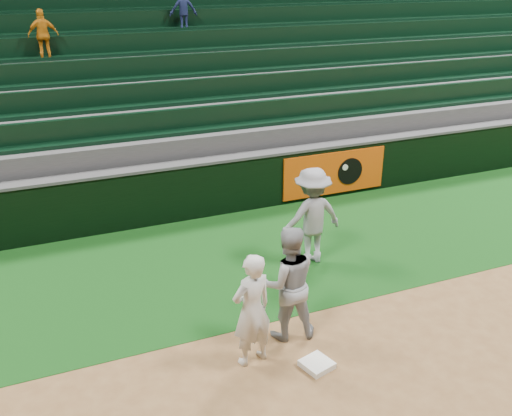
{
  "coord_description": "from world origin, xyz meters",
  "views": [
    {
      "loc": [
        -3.43,
        -5.77,
        5.05
      ],
      "look_at": [
        -0.09,
        2.3,
        1.3
      ],
      "focal_mm": 40.0,
      "sensor_mm": 36.0,
      "label": 1
    }
  ],
  "objects": [
    {
      "name": "base_coach",
      "position": [
        1.03,
        2.41,
        0.91
      ],
      "size": [
        1.19,
        0.71,
        1.8
      ],
      "primitive_type": "imported",
      "rotation": [
        0.0,
        0.0,
        3.18
      ],
      "color": "gray",
      "rests_on": "foul_grass"
    },
    {
      "name": "first_base",
      "position": [
        -0.26,
        -0.29,
        0.04
      ],
      "size": [
        0.46,
        0.46,
        0.08
      ],
      "primitive_type": "cube",
      "rotation": [
        0.0,
        0.0,
        0.27
      ],
      "color": "white",
      "rests_on": "ground"
    },
    {
      "name": "ground",
      "position": [
        0.0,
        0.0,
        0.0
      ],
      "size": [
        70.0,
        70.0,
        0.0
      ],
      "primitive_type": "plane",
      "color": "brown",
      "rests_on": "ground"
    },
    {
      "name": "stadium_seating",
      "position": [
        -0.01,
        8.97,
        1.7
      ],
      "size": [
        36.0,
        5.95,
        4.85
      ],
      "color": "#38383B",
      "rests_on": "ground"
    },
    {
      "name": "foul_grass",
      "position": [
        0.0,
        3.0,
        0.0
      ],
      "size": [
        36.0,
        4.2,
        0.01
      ],
      "primitive_type": "cube",
      "color": "#0D360F",
      "rests_on": "ground"
    },
    {
      "name": "first_baseman",
      "position": [
        -1.03,
        0.17,
        0.82
      ],
      "size": [
        0.67,
        0.52,
        1.65
      ],
      "primitive_type": "imported",
      "rotation": [
        0.0,
        0.0,
        3.37
      ],
      "color": "silver",
      "rests_on": "ground"
    },
    {
      "name": "baserunner",
      "position": [
        -0.32,
        0.55,
        0.87
      ],
      "size": [
        0.96,
        0.82,
        1.74
      ],
      "primitive_type": "imported",
      "rotation": [
        0.0,
        0.0,
        2.94
      ],
      "color": "#979AA0",
      "rests_on": "ground"
    },
    {
      "name": "field_wall",
      "position": [
        0.03,
        5.2,
        0.63
      ],
      "size": [
        36.0,
        0.45,
        1.25
      ],
      "color": "black",
      "rests_on": "ground"
    }
  ]
}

